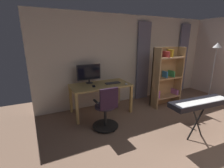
{
  "coord_description": "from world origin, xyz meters",
  "views": [
    {
      "loc": [
        2.61,
        0.69,
        1.85
      ],
      "look_at": [
        1.19,
        -2.24,
        0.92
      ],
      "focal_mm": 25.27,
      "sensor_mm": 36.0,
      "label": 1
    }
  ],
  "objects_px": {
    "office_chair": "(106,110)",
    "computer_monitor": "(89,73)",
    "computer_mouse": "(126,84)",
    "floor_lamp": "(215,58)",
    "desk": "(101,88)",
    "bookshelf": "(166,77)",
    "cell_phone_by_monitor": "(94,86)",
    "piano_keyboard": "(200,103)",
    "computer_keyboard": "(113,83)"
  },
  "relations": [
    {
      "from": "office_chair",
      "to": "computer_monitor",
      "type": "height_order",
      "value": "computer_monitor"
    },
    {
      "from": "computer_mouse",
      "to": "floor_lamp",
      "type": "xyz_separation_m",
      "value": [
        -2.88,
        0.32,
        0.53
      ]
    },
    {
      "from": "desk",
      "to": "office_chair",
      "type": "distance_m",
      "value": 0.84
    },
    {
      "from": "bookshelf",
      "to": "floor_lamp",
      "type": "xyz_separation_m",
      "value": [
        -1.61,
        0.29,
        0.48
      ]
    },
    {
      "from": "office_chair",
      "to": "cell_phone_by_monitor",
      "type": "bearing_deg",
      "value": 91.63
    },
    {
      "from": "office_chair",
      "to": "computer_mouse",
      "type": "xyz_separation_m",
      "value": [
        -0.76,
        -0.49,
        0.34
      ]
    },
    {
      "from": "office_chair",
      "to": "piano_keyboard",
      "type": "height_order",
      "value": "office_chair"
    },
    {
      "from": "desk",
      "to": "computer_mouse",
      "type": "distance_m",
      "value": 0.65
    },
    {
      "from": "computer_mouse",
      "to": "computer_keyboard",
      "type": "bearing_deg",
      "value": -43.83
    },
    {
      "from": "office_chair",
      "to": "cell_phone_by_monitor",
      "type": "xyz_separation_m",
      "value": [
        0.02,
        -0.7,
        0.32
      ]
    },
    {
      "from": "floor_lamp",
      "to": "piano_keyboard",
      "type": "bearing_deg",
      "value": 28.66
    },
    {
      "from": "computer_monitor",
      "to": "bookshelf",
      "type": "relative_size",
      "value": 0.38
    },
    {
      "from": "computer_keyboard",
      "to": "computer_monitor",
      "type": "bearing_deg",
      "value": -30.6
    },
    {
      "from": "computer_keyboard",
      "to": "computer_mouse",
      "type": "bearing_deg",
      "value": 136.17
    },
    {
      "from": "bookshelf",
      "to": "office_chair",
      "type": "bearing_deg",
      "value": 12.84
    },
    {
      "from": "office_chair",
      "to": "computer_mouse",
      "type": "distance_m",
      "value": 0.97
    },
    {
      "from": "desk",
      "to": "piano_keyboard",
      "type": "distance_m",
      "value": 2.2
    },
    {
      "from": "computer_mouse",
      "to": "bookshelf",
      "type": "bearing_deg",
      "value": 178.58
    },
    {
      "from": "computer_mouse",
      "to": "floor_lamp",
      "type": "height_order",
      "value": "floor_lamp"
    },
    {
      "from": "computer_monitor",
      "to": "computer_mouse",
      "type": "distance_m",
      "value": 0.99
    },
    {
      "from": "computer_keyboard",
      "to": "bookshelf",
      "type": "bearing_deg",
      "value": 169.69
    },
    {
      "from": "computer_keyboard",
      "to": "cell_phone_by_monitor",
      "type": "xyz_separation_m",
      "value": [
        0.52,
        0.04,
        -0.01
      ]
    },
    {
      "from": "computer_keyboard",
      "to": "piano_keyboard",
      "type": "xyz_separation_m",
      "value": [
        -0.9,
        1.78,
        -0.05
      ]
    },
    {
      "from": "cell_phone_by_monitor",
      "to": "piano_keyboard",
      "type": "xyz_separation_m",
      "value": [
        -1.43,
        1.75,
        -0.04
      ]
    },
    {
      "from": "computer_keyboard",
      "to": "bookshelf",
      "type": "relative_size",
      "value": 0.23
    },
    {
      "from": "computer_monitor",
      "to": "computer_keyboard",
      "type": "xyz_separation_m",
      "value": [
        -0.52,
        0.31,
        -0.26
      ]
    },
    {
      "from": "computer_keyboard",
      "to": "cell_phone_by_monitor",
      "type": "distance_m",
      "value": 0.53
    },
    {
      "from": "office_chair",
      "to": "computer_keyboard",
      "type": "distance_m",
      "value": 0.96
    },
    {
      "from": "cell_phone_by_monitor",
      "to": "floor_lamp",
      "type": "distance_m",
      "value": 3.74
    },
    {
      "from": "computer_monitor",
      "to": "bookshelf",
      "type": "height_order",
      "value": "bookshelf"
    },
    {
      "from": "desk",
      "to": "computer_monitor",
      "type": "xyz_separation_m",
      "value": [
        0.21,
        -0.26,
        0.36
      ]
    },
    {
      "from": "office_chair",
      "to": "floor_lamp",
      "type": "xyz_separation_m",
      "value": [
        -3.64,
        -0.18,
        0.87
      ]
    },
    {
      "from": "computer_keyboard",
      "to": "floor_lamp",
      "type": "relative_size",
      "value": 0.22
    },
    {
      "from": "cell_phone_by_monitor",
      "to": "floor_lamp",
      "type": "relative_size",
      "value": 0.08
    },
    {
      "from": "cell_phone_by_monitor",
      "to": "piano_keyboard",
      "type": "distance_m",
      "value": 2.26
    },
    {
      "from": "computer_monitor",
      "to": "piano_keyboard",
      "type": "bearing_deg",
      "value": 124.31
    },
    {
      "from": "computer_mouse",
      "to": "piano_keyboard",
      "type": "height_order",
      "value": "computer_mouse"
    },
    {
      "from": "floor_lamp",
      "to": "computer_mouse",
      "type": "bearing_deg",
      "value": -6.31
    },
    {
      "from": "computer_mouse",
      "to": "floor_lamp",
      "type": "bearing_deg",
      "value": 173.69
    },
    {
      "from": "desk",
      "to": "office_chair",
      "type": "height_order",
      "value": "office_chair"
    },
    {
      "from": "floor_lamp",
      "to": "computer_keyboard",
      "type": "bearing_deg",
      "value": -10.19
    },
    {
      "from": "office_chair",
      "to": "cell_phone_by_monitor",
      "type": "distance_m",
      "value": 0.77
    },
    {
      "from": "computer_monitor",
      "to": "cell_phone_by_monitor",
      "type": "relative_size",
      "value": 4.29
    },
    {
      "from": "computer_keyboard",
      "to": "cell_phone_by_monitor",
      "type": "height_order",
      "value": "computer_keyboard"
    },
    {
      "from": "desk",
      "to": "bookshelf",
      "type": "xyz_separation_m",
      "value": [
        -1.83,
        0.33,
        0.16
      ]
    },
    {
      "from": "desk",
      "to": "floor_lamp",
      "type": "xyz_separation_m",
      "value": [
        -3.45,
        0.61,
        0.64
      ]
    },
    {
      "from": "computer_monitor",
      "to": "computer_keyboard",
      "type": "height_order",
      "value": "computer_monitor"
    },
    {
      "from": "desk",
      "to": "piano_keyboard",
      "type": "relative_size",
      "value": 1.19
    },
    {
      "from": "office_chair",
      "to": "computer_mouse",
      "type": "relative_size",
      "value": 9.42
    },
    {
      "from": "computer_mouse",
      "to": "cell_phone_by_monitor",
      "type": "height_order",
      "value": "computer_mouse"
    }
  ]
}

